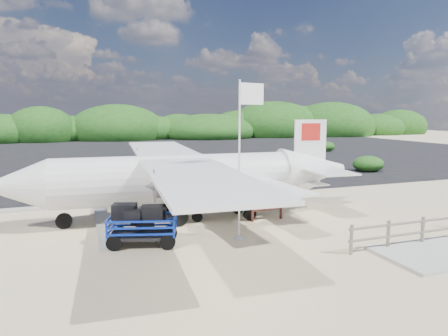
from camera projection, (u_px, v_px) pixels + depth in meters
The scene contains 13 objects.
ground at pixel (216, 223), 16.73m from camera, with size 160.00×160.00×0.00m, color beige.
asphalt_apron at pixel (131, 154), 44.71m from camera, with size 90.00×50.00×0.04m, color #B2B2B2, non-canonical shape.
walkway_pad at pixel (434, 256), 12.97m from camera, with size 3.50×2.50×0.10m, color #B2B2B2, non-canonical shape.
vegetation_band at pixel (113, 140), 68.02m from camera, with size 124.00×8.00×4.40m, color #B2B2B2, non-canonical shape.
fence at pixel (422, 244), 14.07m from camera, with size 6.40×2.00×1.10m, color #B2B2B2, non-canonical shape.
baggage_cart at pixel (143, 245), 13.99m from camera, with size 2.50×1.43×1.25m, color #0D31C4, non-canonical shape.
flagpole at pixel (239, 238), 14.75m from camera, with size 1.15×0.48×5.76m, color white, non-canonical shape.
signboard at pixel (267, 220), 17.24m from camera, with size 1.54×0.14×1.27m, color #4D1F16, non-canonical shape.
crew_a at pixel (133, 189), 19.10m from camera, with size 0.71×0.47×1.96m, color #152150.
crew_b at pixel (156, 187), 20.14m from camera, with size 0.87×0.68×1.80m, color #152150.
crew_c at pixel (268, 181), 22.76m from camera, with size 0.87×0.36×1.48m, color #152150.
aircraft_large at pixel (276, 155), 43.50m from camera, with size 18.17×18.17×5.45m, color #B2B2B2, non-canonical shape.
aircraft_small at pixel (17, 155), 43.95m from camera, with size 7.76×7.76×2.79m, color #B2B2B2, non-canonical shape.
Camera 1 is at (-5.14, -15.42, 4.62)m, focal length 32.00 mm.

